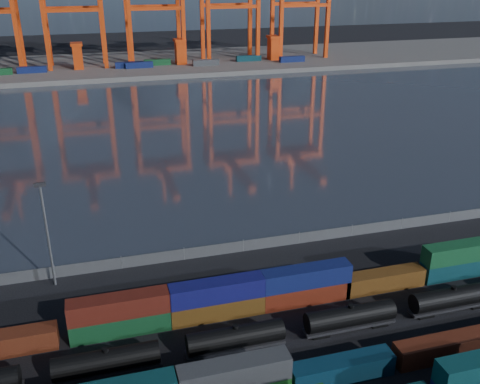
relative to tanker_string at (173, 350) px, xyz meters
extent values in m
plane|color=black|center=(15.69, -4.17, -1.95)|extent=(700.00, 700.00, 0.00)
plane|color=#2A313D|center=(15.69, 100.83, -1.94)|extent=(700.00, 700.00, 0.00)
cube|color=#514F4C|center=(15.69, 205.83, -0.95)|extent=(700.00, 70.00, 2.00)
cube|color=#3B3D3F|center=(5.36, -7.96, 2.11)|extent=(12.49, 2.54, 2.71)
cube|color=#0C2D43|center=(18.26, -7.96, -0.59)|extent=(12.49, 2.54, 2.71)
cube|color=#5A2212|center=(31.66, -7.96, -0.59)|extent=(12.49, 2.54, 2.71)
cube|color=#612613|center=(-19.84, 7.53, -0.55)|extent=(12.85, 2.61, 2.78)
cube|color=#124622|center=(-5.66, 7.53, -0.55)|extent=(12.85, 2.61, 2.78)
cube|color=#5A1B12|center=(-5.66, 7.53, 2.23)|extent=(12.85, 2.61, 2.78)
cube|color=#5D3A12|center=(7.27, 7.53, -0.55)|extent=(12.85, 2.61, 2.78)
cube|color=navy|center=(7.27, 7.53, 2.23)|extent=(12.85, 2.61, 2.78)
cube|color=maroon|center=(20.14, 7.53, -0.55)|extent=(12.85, 2.61, 2.78)
cube|color=navy|center=(20.14, 7.53, 2.23)|extent=(12.85, 2.61, 2.78)
cube|color=brown|center=(32.35, 7.53, -0.55)|extent=(12.85, 2.61, 2.78)
cube|color=#0D3E48|center=(45.69, 7.53, -0.55)|extent=(12.85, 2.61, 2.78)
cube|color=#16552C|center=(45.69, 7.53, 2.23)|extent=(12.85, 2.61, 2.78)
cylinder|color=black|center=(-7.75, 0.00, 0.20)|extent=(12.15, 2.71, 2.71)
cylinder|color=black|center=(-7.75, 0.00, 1.70)|extent=(0.75, 0.75, 0.47)
cube|color=black|center=(-7.75, 0.00, -1.29)|extent=(12.62, 1.87, 0.37)
cube|color=black|center=(-11.96, 0.00, -1.66)|extent=(2.34, 1.68, 0.56)
cube|color=black|center=(-3.54, 0.00, -1.66)|extent=(2.34, 1.68, 0.56)
cylinder|color=black|center=(7.75, 0.00, 0.20)|extent=(12.15, 2.71, 2.71)
cylinder|color=black|center=(7.75, 0.00, 1.70)|extent=(0.75, 0.75, 0.47)
cube|color=black|center=(7.75, 0.00, -1.29)|extent=(12.62, 1.87, 0.37)
cube|color=black|center=(3.54, 0.00, -1.66)|extent=(2.34, 1.68, 0.56)
cube|color=black|center=(11.96, 0.00, -1.66)|extent=(2.34, 1.68, 0.56)
cylinder|color=black|center=(23.25, 0.00, 0.20)|extent=(12.15, 2.71, 2.71)
cylinder|color=black|center=(23.25, 0.00, 1.70)|extent=(0.75, 0.75, 0.47)
cube|color=black|center=(23.25, 0.00, -1.29)|extent=(12.62, 1.87, 0.37)
cube|color=black|center=(19.04, 0.00, -1.66)|extent=(2.34, 1.68, 0.56)
cube|color=black|center=(27.46, 0.00, -1.66)|extent=(2.34, 1.68, 0.56)
cylinder|color=black|center=(38.75, 0.00, 0.20)|extent=(12.15, 2.71, 2.71)
cylinder|color=black|center=(38.75, 0.00, 1.70)|extent=(0.75, 0.75, 0.47)
cube|color=black|center=(38.75, 0.00, -1.29)|extent=(12.62, 1.87, 0.37)
cube|color=black|center=(34.54, 0.00, -1.66)|extent=(2.34, 1.68, 0.56)
cube|color=black|center=(42.96, 0.00, -1.66)|extent=(2.34, 1.68, 0.56)
cube|color=#595B5E|center=(15.69, 23.83, -0.95)|extent=(160.00, 0.06, 2.00)
cylinder|color=slate|center=(-14.31, 23.83, -0.85)|extent=(0.12, 0.12, 2.20)
cylinder|color=slate|center=(-4.31, 23.83, -0.85)|extent=(0.12, 0.12, 2.20)
cylinder|color=slate|center=(5.69, 23.83, -0.85)|extent=(0.12, 0.12, 2.20)
cylinder|color=slate|center=(15.69, 23.83, -0.85)|extent=(0.12, 0.12, 2.20)
cylinder|color=slate|center=(25.69, 23.83, -0.85)|extent=(0.12, 0.12, 2.20)
cylinder|color=slate|center=(35.69, 23.83, -0.85)|extent=(0.12, 0.12, 2.20)
cylinder|color=slate|center=(45.69, 23.83, -0.85)|extent=(0.12, 0.12, 2.20)
cylinder|color=slate|center=(55.69, 23.83, -0.85)|extent=(0.12, 0.12, 2.20)
cylinder|color=slate|center=(-14.31, 21.83, 6.05)|extent=(0.36, 0.36, 16.00)
cube|color=black|center=(-14.31, 21.83, 14.35)|extent=(1.60, 0.40, 0.60)
cube|color=#E43F10|center=(-32.51, 194.39, 22.19)|extent=(1.72, 1.72, 48.26)
cube|color=#E43F10|center=(-32.51, 207.26, 22.19)|extent=(1.72, 1.72, 48.26)
cube|color=#E43F10|center=(-21.10, 194.39, 22.19)|extent=(1.72, 1.72, 48.26)
cube|color=#E43F10|center=(-21.10, 207.26, 22.19)|extent=(1.72, 1.72, 48.26)
cube|color=#E43F10|center=(2.49, 194.39, 22.19)|extent=(1.72, 1.72, 48.26)
cube|color=#E43F10|center=(2.49, 207.26, 22.19)|extent=(1.72, 1.72, 48.26)
cube|color=#E43F10|center=(-9.31, 194.39, 24.60)|extent=(23.59, 1.50, 1.50)
cube|color=#E43F10|center=(-9.31, 207.26, 24.60)|extent=(23.59, 1.50, 1.50)
cube|color=#E43F10|center=(13.90, 194.39, 22.19)|extent=(1.72, 1.72, 48.26)
cube|color=#E43F10|center=(13.90, 207.26, 22.19)|extent=(1.72, 1.72, 48.26)
cube|color=#E43F10|center=(37.49, 194.39, 22.19)|extent=(1.72, 1.72, 48.26)
cube|color=#E43F10|center=(37.49, 207.26, 22.19)|extent=(1.72, 1.72, 48.26)
cube|color=#E43F10|center=(25.69, 194.39, 24.60)|extent=(23.59, 1.50, 1.50)
cube|color=#E43F10|center=(25.69, 207.26, 24.60)|extent=(23.59, 1.50, 1.50)
cube|color=#E43F10|center=(48.90, 194.39, 22.19)|extent=(1.72, 1.72, 48.26)
cube|color=#E43F10|center=(48.90, 207.26, 22.19)|extent=(1.72, 1.72, 48.26)
cube|color=#E43F10|center=(72.49, 194.39, 22.19)|extent=(1.72, 1.72, 48.26)
cube|color=#E43F10|center=(72.49, 207.26, 22.19)|extent=(1.72, 1.72, 48.26)
cube|color=#E43F10|center=(60.69, 194.39, 24.60)|extent=(23.59, 1.50, 1.50)
cube|color=#E43F10|center=(60.69, 207.26, 24.60)|extent=(23.59, 1.50, 1.50)
cube|color=#E43F10|center=(83.90, 194.39, 22.19)|extent=(1.72, 1.72, 48.26)
cube|color=#E43F10|center=(83.90, 207.26, 22.19)|extent=(1.72, 1.72, 48.26)
cube|color=#E43F10|center=(107.49, 194.39, 22.19)|extent=(1.72, 1.72, 48.26)
cube|color=#E43F10|center=(107.49, 207.26, 22.19)|extent=(1.72, 1.72, 48.26)
cube|color=#E43F10|center=(95.69, 194.39, 24.60)|extent=(23.59, 1.50, 1.50)
cube|color=#E43F10|center=(95.69, 207.26, 24.60)|extent=(23.59, 1.50, 1.50)
cube|color=navy|center=(16.35, 190.50, 1.35)|extent=(12.00, 2.44, 2.60)
cube|color=navy|center=(87.04, 186.75, 1.35)|extent=(12.00, 2.44, 2.60)
cube|color=navy|center=(12.05, 191.91, 1.35)|extent=(12.00, 2.44, 2.60)
cube|color=#3F4244|center=(46.07, 188.53, 1.35)|extent=(12.00, 2.44, 2.60)
cube|color=navy|center=(-28.47, 191.35, 1.35)|extent=(12.00, 2.44, 2.60)
cube|color=#144C23|center=(25.03, 195.31, 1.35)|extent=(12.00, 2.44, 2.60)
cube|color=#0C3842|center=(68.10, 194.65, 1.35)|extent=(12.00, 2.44, 2.60)
cube|color=#E43F10|center=(-9.31, 195.83, 5.05)|extent=(4.00, 6.00, 10.00)
cube|color=#E43F10|center=(-9.31, 195.83, 10.55)|extent=(5.00, 7.00, 1.20)
cube|color=#E43F10|center=(35.69, 195.83, 5.05)|extent=(4.00, 6.00, 10.00)
cube|color=#E43F10|center=(35.69, 195.83, 10.55)|extent=(5.00, 7.00, 1.20)
cube|color=#E43F10|center=(80.69, 195.83, 5.05)|extent=(4.00, 6.00, 10.00)
cube|color=#E43F10|center=(80.69, 195.83, 10.55)|extent=(5.00, 7.00, 1.20)
camera|label=1|loc=(-6.37, -51.46, 42.43)|focal=40.00mm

